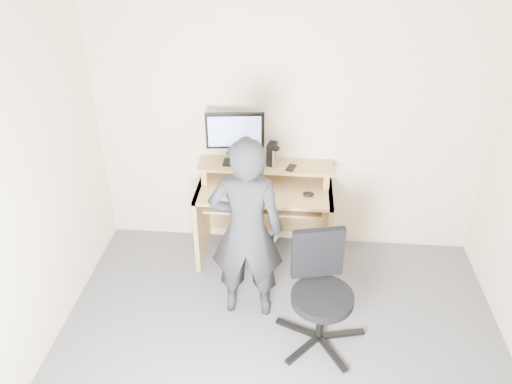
# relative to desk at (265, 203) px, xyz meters

# --- Properties ---
(ground) EXTENTS (3.50, 3.50, 0.00)m
(ground) POSITION_rel_desk_xyz_m (0.20, -1.53, -0.55)
(ground) COLOR #5B5A60
(ground) RESTS_ON ground
(back_wall) EXTENTS (3.50, 0.02, 2.50)m
(back_wall) POSITION_rel_desk_xyz_m (0.20, 0.22, 0.70)
(back_wall) COLOR beige
(back_wall) RESTS_ON ground
(ceiling) EXTENTS (3.50, 3.50, 0.02)m
(ceiling) POSITION_rel_desk_xyz_m (0.20, -1.53, 1.95)
(ceiling) COLOR white
(ceiling) RESTS_ON back_wall
(desk) EXTENTS (1.20, 0.60, 0.91)m
(desk) POSITION_rel_desk_xyz_m (0.00, 0.00, 0.00)
(desk) COLOR tan
(desk) RESTS_ON ground
(monitor) EXTENTS (0.51, 0.14, 0.48)m
(monitor) POSITION_rel_desk_xyz_m (-0.27, 0.07, 0.65)
(monitor) COLOR black
(monitor) RESTS_ON desk
(external_drive) EXTENTS (0.10, 0.14, 0.20)m
(external_drive) POSITION_rel_desk_xyz_m (0.05, 0.09, 0.46)
(external_drive) COLOR black
(external_drive) RESTS_ON desk
(travel_mug) EXTENTS (0.09, 0.09, 0.16)m
(travel_mug) POSITION_rel_desk_xyz_m (0.09, 0.04, 0.44)
(travel_mug) COLOR #B0B0B4
(travel_mug) RESTS_ON desk
(smartphone) EXTENTS (0.10, 0.14, 0.01)m
(smartphone) POSITION_rel_desk_xyz_m (0.23, 0.02, 0.37)
(smartphone) COLOR black
(smartphone) RESTS_ON desk
(charger) EXTENTS (0.06, 0.05, 0.03)m
(charger) POSITION_rel_desk_xyz_m (-0.24, 0.01, 0.38)
(charger) COLOR black
(charger) RESTS_ON desk
(headphones) EXTENTS (0.19, 0.19, 0.06)m
(headphones) POSITION_rel_desk_xyz_m (-0.18, 0.12, 0.37)
(headphones) COLOR silver
(headphones) RESTS_ON desk
(keyboard) EXTENTS (0.48, 0.26, 0.03)m
(keyboard) POSITION_rel_desk_xyz_m (-0.12, -0.17, 0.12)
(keyboard) COLOR black
(keyboard) RESTS_ON desk
(mouse) EXTENTS (0.11, 0.09, 0.04)m
(mouse) POSITION_rel_desk_xyz_m (0.39, -0.18, 0.22)
(mouse) COLOR black
(mouse) RESTS_ON desk
(office_chair) EXTENTS (0.70, 0.69, 0.89)m
(office_chair) POSITION_rel_desk_xyz_m (0.49, -1.03, -0.06)
(office_chair) COLOR black
(office_chair) RESTS_ON ground
(person) EXTENTS (0.58, 0.38, 1.57)m
(person) POSITION_rel_desk_xyz_m (-0.09, -0.79, 0.24)
(person) COLOR black
(person) RESTS_ON ground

